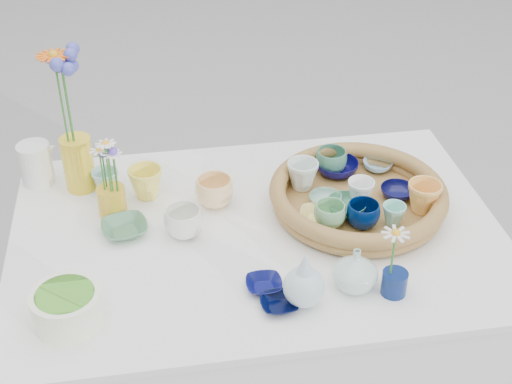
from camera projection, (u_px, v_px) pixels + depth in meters
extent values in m
imported|color=#09084E|center=(337.00, 168.00, 2.02)|extent=(0.13, 0.13, 0.04)
imported|color=#0B0C41|center=(398.00, 192.00, 1.93)|extent=(0.11, 0.11, 0.03)
imported|color=#FFB758|center=(424.00, 197.00, 1.86)|extent=(0.10, 0.10, 0.08)
imported|color=#4E966D|center=(346.00, 207.00, 1.87)|extent=(0.14, 0.14, 0.03)
imported|color=#73BA84|center=(330.00, 215.00, 1.81)|extent=(0.09, 0.09, 0.06)
imported|color=#95C3B2|center=(325.00, 200.00, 1.90)|extent=(0.10, 0.10, 0.03)
imported|color=silver|center=(303.00, 175.00, 1.95)|extent=(0.10, 0.10, 0.08)
imported|color=white|center=(361.00, 192.00, 1.89)|extent=(0.10, 0.10, 0.07)
imported|color=#84B5E1|center=(378.00, 165.00, 2.04)|extent=(0.11, 0.11, 0.03)
imported|color=#001345|center=(363.00, 215.00, 1.81)|extent=(0.09, 0.09, 0.07)
imported|color=#F6D672|center=(318.00, 216.00, 1.84)|extent=(0.11, 0.11, 0.02)
imported|color=#8ADDC9|center=(394.00, 214.00, 1.82)|extent=(0.08, 0.08, 0.06)
imported|color=#3E7C62|center=(331.00, 161.00, 2.02)|extent=(0.11, 0.11, 0.07)
imported|color=#FFEA58|center=(146.00, 183.00, 1.94)|extent=(0.10, 0.10, 0.09)
imported|color=#FFCF8B|center=(214.00, 192.00, 1.91)|extent=(0.11, 0.11, 0.08)
imported|color=#4C7F5A|center=(125.00, 228.00, 1.82)|extent=(0.14, 0.14, 0.03)
imported|color=white|center=(184.00, 223.00, 1.80)|extent=(0.10, 0.10, 0.08)
imported|color=#0B0E51|center=(264.00, 285.00, 1.65)|extent=(0.09, 0.09, 0.02)
imported|color=#9CC9C1|center=(106.00, 181.00, 1.97)|extent=(0.08, 0.08, 0.07)
imported|color=black|center=(279.00, 304.00, 1.60)|extent=(0.09, 0.09, 0.02)
imported|color=silver|center=(355.00, 269.00, 1.63)|extent=(0.11, 0.11, 0.11)
cylinder|color=navy|center=(394.00, 283.00, 1.63)|extent=(0.07, 0.07, 0.06)
cylinder|color=yellow|center=(78.00, 164.00, 1.96)|extent=(0.09, 0.09, 0.16)
cylinder|color=gold|center=(112.00, 201.00, 1.88)|extent=(0.09, 0.09, 0.08)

